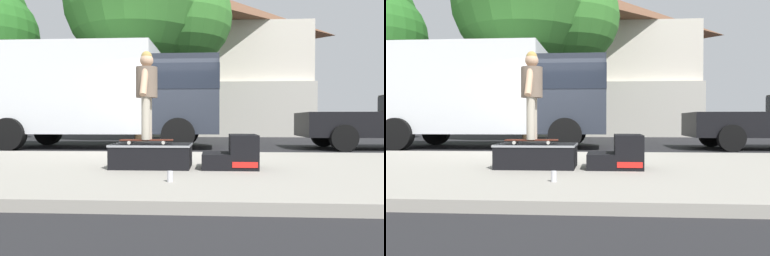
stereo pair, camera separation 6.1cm
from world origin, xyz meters
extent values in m
plane|color=black|center=(0.00, 0.00, 0.00)|extent=(140.00, 140.00, 0.00)
cube|color=gray|center=(0.00, -3.00, 0.06)|extent=(50.00, 5.00, 0.12)
cube|color=black|center=(0.23, -3.25, 0.30)|extent=(1.15, 0.70, 0.35)
cube|color=gray|center=(0.23, -3.25, 0.46)|extent=(1.17, 0.72, 0.03)
cube|color=black|center=(1.18, -3.25, 0.23)|extent=(0.40, 0.68, 0.22)
cube|color=black|center=(1.58, -3.25, 0.37)|extent=(0.40, 0.68, 0.50)
cube|color=red|center=(1.58, -3.60, 0.21)|extent=(0.35, 0.01, 0.08)
cube|color=#4C1E14|center=(0.16, -3.29, 0.53)|extent=(0.79, 0.26, 0.02)
cylinder|color=silver|center=(0.40, -3.18, 0.50)|extent=(0.05, 0.03, 0.05)
cylinder|color=silver|center=(0.42, -3.36, 0.50)|extent=(0.05, 0.03, 0.05)
cylinder|color=silver|center=(-0.10, -3.22, 0.50)|extent=(0.05, 0.03, 0.05)
cylinder|color=silver|center=(-0.08, -3.40, 0.50)|extent=(0.05, 0.03, 0.05)
cylinder|color=#B7AD99|center=(0.16, -3.21, 0.85)|extent=(0.13, 0.13, 0.62)
cylinder|color=#B7AD99|center=(0.16, -3.37, 0.85)|extent=(0.13, 0.13, 0.62)
cylinder|color=#726051|center=(0.16, -3.29, 1.39)|extent=(0.32, 0.32, 0.45)
cylinder|color=tan|center=(0.16, -3.09, 1.37)|extent=(0.10, 0.28, 0.43)
cylinder|color=tan|center=(0.16, -3.48, 1.37)|extent=(0.10, 0.28, 0.43)
sphere|color=tan|center=(0.16, -3.29, 1.71)|extent=(0.20, 0.20, 0.20)
sphere|color=tan|center=(0.16, -3.29, 1.77)|extent=(0.16, 0.16, 0.16)
cylinder|color=silver|center=(0.66, -4.50, 0.18)|extent=(0.07, 0.07, 0.12)
cylinder|color=silver|center=(0.66, -4.50, 0.24)|extent=(0.06, 0.06, 0.00)
cube|color=silver|center=(-3.10, 2.20, 1.75)|extent=(5.00, 2.35, 2.60)
cube|color=#282D38|center=(0.35, 2.20, 1.55)|extent=(1.90, 2.16, 2.20)
cube|color=black|center=(0.35, 2.20, 2.03)|extent=(1.92, 2.19, 0.70)
cylinder|color=black|center=(0.19, 3.38, 0.45)|extent=(0.90, 0.28, 0.90)
cylinder|color=black|center=(0.19, 1.03, 0.45)|extent=(0.90, 0.28, 0.90)
cylinder|color=black|center=(-4.50, 3.38, 0.45)|extent=(0.90, 0.28, 0.90)
cylinder|color=black|center=(-4.50, 1.03, 0.45)|extent=(0.90, 0.28, 0.90)
cube|color=black|center=(4.99, 2.16, 0.71)|extent=(2.60, 1.85, 0.70)
cylinder|color=black|center=(4.60, 3.09, 0.36)|extent=(0.72, 0.24, 0.72)
cylinder|color=black|center=(4.60, 1.24, 0.36)|extent=(0.72, 0.24, 0.72)
cylinder|color=brown|center=(-1.81, 5.91, 1.88)|extent=(0.56, 0.56, 3.75)
sphere|color=#387A2D|center=(-0.12, 5.91, 4.98)|extent=(3.98, 3.98, 3.98)
cube|color=beige|center=(1.75, 13.85, 3.00)|extent=(9.00, 7.50, 6.00)
cube|color=#B2ADA3|center=(1.75, 9.85, 1.40)|extent=(9.00, 0.50, 2.80)
pyramid|color=brown|center=(1.75, 13.85, 7.20)|extent=(9.54, 7.95, 2.40)
camera|label=1|loc=(1.16, -8.58, 0.82)|focal=33.74mm
camera|label=2|loc=(1.22, -8.58, 0.82)|focal=33.74mm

